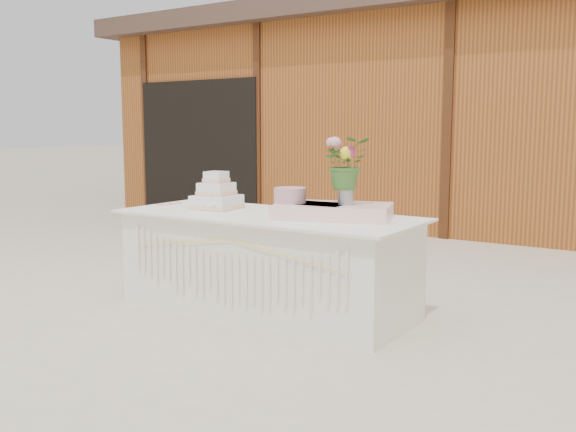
{
  "coord_description": "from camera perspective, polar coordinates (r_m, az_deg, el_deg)",
  "views": [
    {
      "loc": [
        2.86,
        -4.02,
        1.43
      ],
      "look_at": [
        0.0,
        0.3,
        0.72
      ],
      "focal_mm": 40.0,
      "sensor_mm": 36.0,
      "label": 1
    }
  ],
  "objects": [
    {
      "name": "bouquet",
      "position": [
        4.67,
        5.22,
        5.29
      ],
      "size": [
        0.46,
        0.45,
        0.38
      ],
      "primitive_type": "imported",
      "rotation": [
        0.0,
        0.0,
        0.74
      ],
      "color": "#386327",
      "rests_on": "flower_vase"
    },
    {
      "name": "cake_table",
      "position": [
        5.03,
        -1.92,
        -4.15
      ],
      "size": [
        2.4,
        1.0,
        0.77
      ],
      "color": "white",
      "rests_on": "ground"
    },
    {
      "name": "flower_vase",
      "position": [
        4.69,
        5.18,
        1.98
      ],
      "size": [
        0.12,
        0.12,
        0.16
      ],
      "primitive_type": "cylinder",
      "color": "#A7A7AB",
      "rests_on": "satin_runner"
    },
    {
      "name": "barn",
      "position": [
        10.42,
        17.72,
        8.8
      ],
      "size": [
        12.6,
        4.6,
        3.3
      ],
      "color": "#94501F",
      "rests_on": "ground"
    },
    {
      "name": "ground",
      "position": [
        5.13,
        -1.87,
        -8.38
      ],
      "size": [
        80.0,
        80.0,
        0.0
      ],
      "primitive_type": "plane",
      "color": "beige",
      "rests_on": "ground"
    },
    {
      "name": "pink_cake_stand",
      "position": [
        4.79,
        0.18,
        1.38
      ],
      "size": [
        0.3,
        0.3,
        0.22
      ],
      "color": "white",
      "rests_on": "cake_table"
    },
    {
      "name": "loose_flowers",
      "position": [
        5.7,
        -10.09,
        1.14
      ],
      "size": [
        0.21,
        0.38,
        0.02
      ],
      "primitive_type": null,
      "rotation": [
        0.0,
        0.0,
        -0.17
      ],
      "color": "pink",
      "rests_on": "cake_table"
    },
    {
      "name": "wedding_cake",
      "position": [
        5.31,
        -6.37,
        1.76
      ],
      "size": [
        0.37,
        0.37,
        0.31
      ],
      "rotation": [
        0.0,
        0.0,
        0.09
      ],
      "color": "white",
      "rests_on": "cake_table"
    },
    {
      "name": "satin_runner",
      "position": [
        4.74,
        4.02,
        0.44
      ],
      "size": [
        0.95,
        0.72,
        0.11
      ],
      "primitive_type": "cube",
      "rotation": [
        0.0,
        0.0,
        0.32
      ],
      "color": "#FFD2CD",
      "rests_on": "cake_table"
    }
  ]
}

